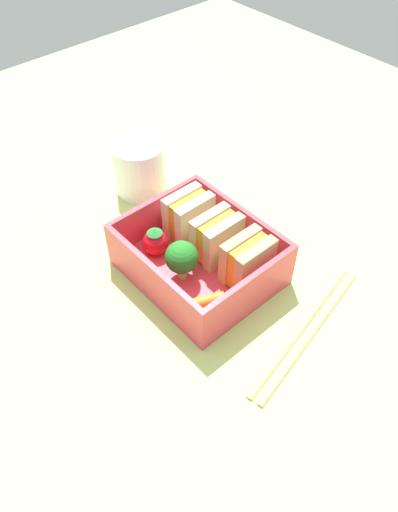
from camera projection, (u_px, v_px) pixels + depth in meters
ground_plane at (199, 278)px, 57.66cm from camera, size 120.00×120.00×2.00cm
bento_tray at (199, 269)px, 56.50cm from camera, size 16.12×13.42×1.20cm
bento_rim at (199, 251)px, 54.33cm from camera, size 16.12×13.42×4.73cm
sandwich_left at (189, 216)px, 57.72cm from camera, size 3.46×5.23×5.41cm
sandwich_center_left at (217, 237)px, 55.27cm from camera, size 3.46×5.23×5.41cm
sandwich_center at (247, 261)px, 52.83cm from camera, size 3.46×5.23×5.41cm
strawberry_far_left at (155, 242)px, 56.34cm from camera, size 2.97×2.97×3.57cm
broccoli_floret at (181, 258)px, 52.84cm from camera, size 3.61×3.61×4.84cm
carrot_stick_far_left at (207, 301)px, 51.79cm from camera, size 2.63×3.91×1.23cm
chopstick_pair at (307, 330)px, 51.08cm from camera, size 5.70×19.74×0.70cm
drinking_glass at (140, 168)px, 64.60cm from camera, size 6.73×6.73×7.04cm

